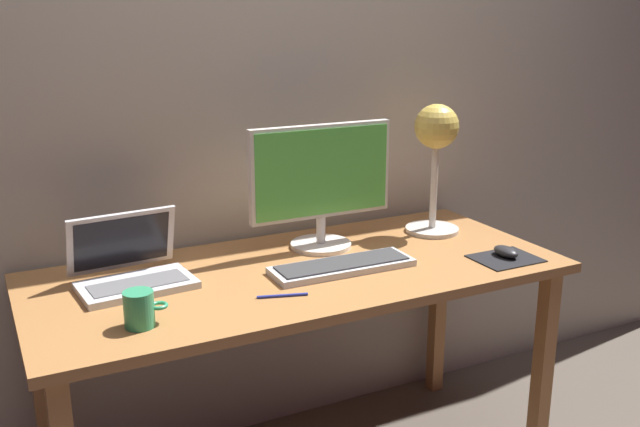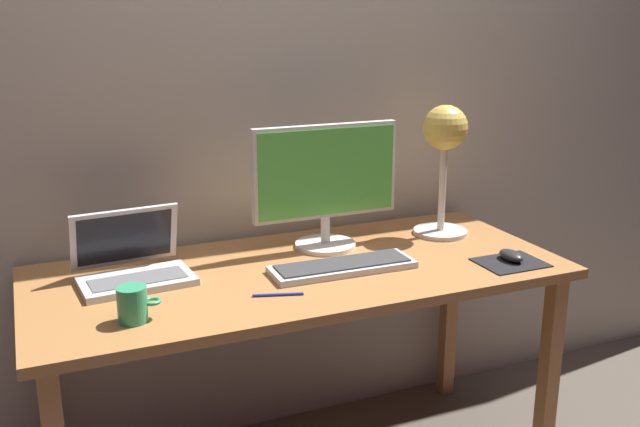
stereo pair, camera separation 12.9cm
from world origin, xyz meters
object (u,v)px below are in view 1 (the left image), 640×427
Objects in this scene: keyboard_main at (342,266)px; monitor at (321,180)px; laptop at (130,264)px; coffee_mug at (140,309)px; mouse at (506,251)px; pen at (282,296)px; desk_lamp at (436,142)px.

monitor is at bearing 79.77° from keyboard_main.
laptop is at bearing 162.97° from keyboard_main.
mouse is at bearing -0.40° from coffee_mug.
monitor is at bearing 3.45° from laptop.
pen is at bearing -40.49° from laptop.
monitor is 0.63m from mouse.
keyboard_main is 0.27m from pen.
pen is at bearing -155.39° from keyboard_main.
mouse is at bearing -1.67° from pen.
desk_lamp is (1.06, 0.02, 0.26)m from laptop.
keyboard_main is 0.62m from laptop.
monitor reaches higher than keyboard_main.
monitor reaches higher than coffee_mug.
laptop is at bearing 139.51° from pen.
keyboard_main is 0.99× the size of desk_lamp.
mouse is 1.15m from coffee_mug.
laptop is (-0.59, 0.18, 0.04)m from keyboard_main.
pen is (-0.71, -0.31, -0.32)m from desk_lamp.
laptop reaches higher than mouse.
laptop is at bearing 164.02° from mouse.
laptop is 0.46m from pen.
laptop is 3.46× the size of mouse.
coffee_mug is at bearing -152.83° from monitor.
desk_lamp is 0.45m from mouse.
mouse reaches higher than keyboard_main.
monitor is at bearing 176.98° from desk_lamp.
desk_lamp is at bearing 16.37° from coffee_mug.
monitor is 3.49× the size of pen.
mouse is (0.05, -0.33, -0.30)m from desk_lamp.
laptop is at bearing -176.55° from monitor.
mouse is 0.87× the size of coffee_mug.
pen is (-0.76, 0.02, -0.02)m from mouse.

